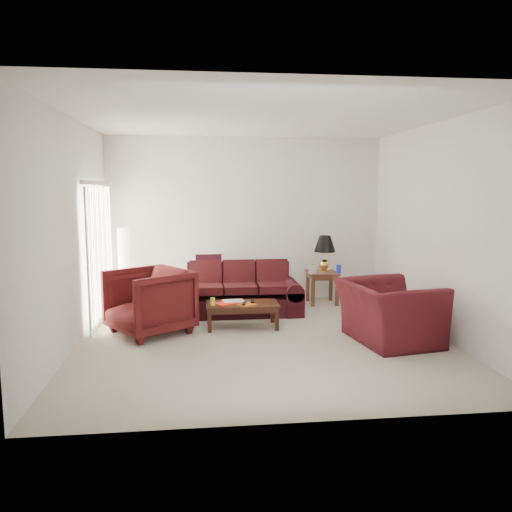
{
  "coord_description": "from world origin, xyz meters",
  "views": [
    {
      "loc": [
        -0.85,
        -6.64,
        2.08
      ],
      "look_at": [
        0.0,
        0.85,
        1.05
      ],
      "focal_mm": 35.0,
      "sensor_mm": 36.0,
      "label": 1
    }
  ],
  "objects_px": {
    "coffee_table": "(242,315)",
    "sofa": "(240,289)",
    "floor_lamp": "(124,268)",
    "end_table": "(322,288)",
    "armchair_right": "(388,312)",
    "armchair_left": "(149,301)"
  },
  "relations": [
    {
      "from": "end_table",
      "to": "floor_lamp",
      "type": "relative_size",
      "value": 0.41
    },
    {
      "from": "armchair_left",
      "to": "floor_lamp",
      "type": "bearing_deg",
      "value": 164.0
    },
    {
      "from": "coffee_table",
      "to": "sofa",
      "type": "bearing_deg",
      "value": 105.96
    },
    {
      "from": "floor_lamp",
      "to": "coffee_table",
      "type": "relative_size",
      "value": 1.31
    },
    {
      "from": "end_table",
      "to": "armchair_left",
      "type": "relative_size",
      "value": 0.56
    },
    {
      "from": "end_table",
      "to": "coffee_table",
      "type": "relative_size",
      "value": 0.54
    },
    {
      "from": "floor_lamp",
      "to": "coffee_table",
      "type": "height_order",
      "value": "floor_lamp"
    },
    {
      "from": "armchair_left",
      "to": "armchair_right",
      "type": "height_order",
      "value": "armchair_left"
    },
    {
      "from": "end_table",
      "to": "floor_lamp",
      "type": "height_order",
      "value": "floor_lamp"
    },
    {
      "from": "end_table",
      "to": "armchair_right",
      "type": "bearing_deg",
      "value": -81.71
    },
    {
      "from": "floor_lamp",
      "to": "end_table",
      "type": "bearing_deg",
      "value": -1.7
    },
    {
      "from": "floor_lamp",
      "to": "armchair_right",
      "type": "relative_size",
      "value": 1.12
    },
    {
      "from": "sofa",
      "to": "coffee_table",
      "type": "xyz_separation_m",
      "value": [
        -0.03,
        -0.82,
        -0.23
      ]
    },
    {
      "from": "sofa",
      "to": "armchair_left",
      "type": "bearing_deg",
      "value": -143.33
    },
    {
      "from": "armchair_left",
      "to": "sofa",
      "type": "bearing_deg",
      "value": 89.8
    },
    {
      "from": "end_table",
      "to": "armchair_left",
      "type": "distance_m",
      "value": 3.32
    },
    {
      "from": "sofa",
      "to": "end_table",
      "type": "distance_m",
      "value": 1.66
    },
    {
      "from": "end_table",
      "to": "armchair_left",
      "type": "bearing_deg",
      "value": -151.9
    },
    {
      "from": "floor_lamp",
      "to": "armchair_right",
      "type": "xyz_separation_m",
      "value": [
        3.85,
        -2.43,
        -0.3
      ]
    },
    {
      "from": "sofa",
      "to": "armchair_right",
      "type": "relative_size",
      "value": 1.61
    },
    {
      "from": "floor_lamp",
      "to": "armchair_left",
      "type": "xyz_separation_m",
      "value": [
        0.58,
        -1.67,
        -0.24
      ]
    },
    {
      "from": "sofa",
      "to": "end_table",
      "type": "bearing_deg",
      "value": 22.49
    }
  ]
}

